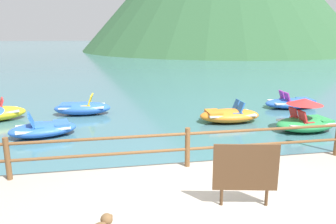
{
  "coord_description": "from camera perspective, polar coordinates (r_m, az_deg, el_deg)",
  "views": [
    {
      "loc": [
        -1.8,
        -5.6,
        3.52
      ],
      "look_at": [
        0.18,
        5.0,
        0.9
      ],
      "focal_mm": 35.31,
      "sensor_mm": 36.0,
      "label": 1
    }
  ],
  "objects": [
    {
      "name": "ground_plane",
      "position": [
        45.77,
        -8.4,
        9.09
      ],
      "size": [
        200.0,
        200.0,
        0.0
      ],
      "primitive_type": "plane",
      "color": "#3D6B75"
    },
    {
      "name": "dock_railing",
      "position": [
        7.8,
        3.39,
        -5.4
      ],
      "size": [
        23.92,
        0.12,
        0.95
      ],
      "color": "brown",
      "rests_on": "promenade_dock"
    },
    {
      "name": "sign_board",
      "position": [
        6.18,
        13.26,
        -9.47
      ],
      "size": [
        1.16,
        0.28,
        1.19
      ],
      "color": "silver",
      "rests_on": "promenade_dock"
    },
    {
      "name": "pedal_boat_2",
      "position": [
        14.9,
        -14.59,
        0.69
      ],
      "size": [
        2.48,
        1.29,
        0.88
      ],
      "color": "blue",
      "rests_on": "ground"
    },
    {
      "name": "pedal_boat_3",
      "position": [
        13.44,
        10.51,
        -0.54
      ],
      "size": [
        2.46,
        1.32,
        0.86
      ],
      "color": "orange",
      "rests_on": "ground"
    },
    {
      "name": "pedal_boat_5",
      "position": [
        16.76,
        20.57,
        1.49
      ],
      "size": [
        2.6,
        1.38,
        0.81
      ],
      "color": "blue",
      "rests_on": "ground"
    },
    {
      "name": "pedal_boat_6",
      "position": [
        12.24,
        -20.7,
        -2.74
      ],
      "size": [
        2.46,
        1.7,
        0.82
      ],
      "color": "blue",
      "rests_on": "ground"
    },
    {
      "name": "pedal_boat_7",
      "position": [
        13.0,
        22.65,
        -1.27
      ],
      "size": [
        2.32,
        1.47,
        1.21
      ],
      "color": "green",
      "rests_on": "ground"
    }
  ]
}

